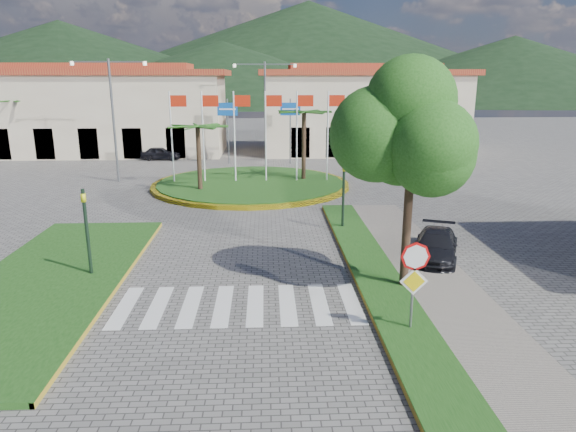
{
  "coord_description": "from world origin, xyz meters",
  "views": [
    {
      "loc": [
        0.97,
        -10.67,
        6.82
      ],
      "look_at": [
        1.79,
        8.0,
        1.76
      ],
      "focal_mm": 32.0,
      "sensor_mm": 36.0,
      "label": 1
    }
  ],
  "objects_px": {
    "roundabout_island": "(251,184)",
    "car_dark_b": "(366,151)",
    "white_van": "(182,149)",
    "car_side_right": "(436,246)",
    "stop_sign": "(414,273)",
    "deciduous_tree": "(413,133)",
    "car_dark_a": "(161,153)"
  },
  "relations": [
    {
      "from": "white_van",
      "to": "stop_sign",
      "type": "bearing_deg",
      "value": -168.54
    },
    {
      "from": "stop_sign",
      "to": "deciduous_tree",
      "type": "relative_size",
      "value": 0.39
    },
    {
      "from": "stop_sign",
      "to": "car_dark_b",
      "type": "distance_m",
      "value": 32.14
    },
    {
      "from": "stop_sign",
      "to": "car_dark_a",
      "type": "bearing_deg",
      "value": 112.21
    },
    {
      "from": "roundabout_island",
      "to": "car_dark_b",
      "type": "relative_size",
      "value": 3.52
    },
    {
      "from": "deciduous_tree",
      "to": "roundabout_island",
      "type": "bearing_deg",
      "value": 107.91
    },
    {
      "from": "deciduous_tree",
      "to": "car_side_right",
      "type": "xyz_separation_m",
      "value": [
        2.0,
        2.82,
        -4.62
      ]
    },
    {
      "from": "deciduous_tree",
      "to": "car_dark_a",
      "type": "distance_m",
      "value": 31.86
    },
    {
      "from": "car_dark_a",
      "to": "white_van",
      "type": "bearing_deg",
      "value": -26.57
    },
    {
      "from": "white_van",
      "to": "car_side_right",
      "type": "bearing_deg",
      "value": -160.63
    },
    {
      "from": "car_dark_a",
      "to": "car_dark_b",
      "type": "height_order",
      "value": "car_dark_b"
    },
    {
      "from": "car_dark_a",
      "to": "car_dark_b",
      "type": "distance_m",
      "value": 17.77
    },
    {
      "from": "deciduous_tree",
      "to": "car_dark_b",
      "type": "distance_m",
      "value": 29.39
    },
    {
      "from": "stop_sign",
      "to": "car_dark_b",
      "type": "relative_size",
      "value": 0.73
    },
    {
      "from": "deciduous_tree",
      "to": "car_dark_a",
      "type": "height_order",
      "value": "deciduous_tree"
    },
    {
      "from": "deciduous_tree",
      "to": "white_van",
      "type": "bearing_deg",
      "value": 111.21
    },
    {
      "from": "stop_sign",
      "to": "car_dark_b",
      "type": "xyz_separation_m",
      "value": [
        4.9,
        31.75,
        -1.2
      ]
    },
    {
      "from": "stop_sign",
      "to": "deciduous_tree",
      "type": "distance_m",
      "value": 4.59
    },
    {
      "from": "roundabout_island",
      "to": "car_dark_a",
      "type": "height_order",
      "value": "roundabout_island"
    },
    {
      "from": "white_van",
      "to": "car_side_right",
      "type": "height_order",
      "value": "white_van"
    },
    {
      "from": "stop_sign",
      "to": "white_van",
      "type": "xyz_separation_m",
      "value": [
        -11.43,
        34.05,
        -1.17
      ]
    },
    {
      "from": "roundabout_island",
      "to": "car_dark_b",
      "type": "height_order",
      "value": "roundabout_island"
    },
    {
      "from": "white_van",
      "to": "car_dark_a",
      "type": "height_order",
      "value": "white_van"
    },
    {
      "from": "car_dark_a",
      "to": "deciduous_tree",
      "type": "bearing_deg",
      "value": -151.38
    },
    {
      "from": "white_van",
      "to": "deciduous_tree",
      "type": "bearing_deg",
      "value": -165.89
    },
    {
      "from": "white_van",
      "to": "car_side_right",
      "type": "xyz_separation_m",
      "value": [
        14.03,
        -28.19,
        -0.06
      ]
    },
    {
      "from": "roundabout_island",
      "to": "white_van",
      "type": "bearing_deg",
      "value": 115.02
    },
    {
      "from": "car_dark_b",
      "to": "car_side_right",
      "type": "distance_m",
      "value": 25.99
    },
    {
      "from": "roundabout_island",
      "to": "car_side_right",
      "type": "xyz_separation_m",
      "value": [
        7.5,
        -14.18,
        0.39
      ]
    },
    {
      "from": "roundabout_island",
      "to": "stop_sign",
      "type": "distance_m",
      "value": 20.69
    },
    {
      "from": "white_van",
      "to": "car_dark_b",
      "type": "bearing_deg",
      "value": -105.11
    },
    {
      "from": "stop_sign",
      "to": "car_side_right",
      "type": "relative_size",
      "value": 0.69
    }
  ]
}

